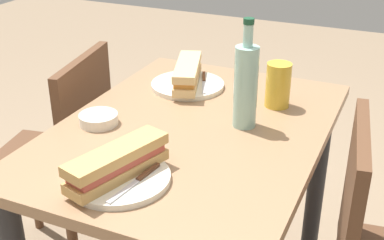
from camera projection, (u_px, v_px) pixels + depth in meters
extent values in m
cube|color=#997251|center=(192.00, 131.00, 1.42)|extent=(0.97, 0.70, 0.03)
cylinder|color=#262628|center=(169.00, 160.00, 2.04)|extent=(0.06, 0.06, 0.74)
cylinder|color=#262628|center=(315.00, 194.00, 1.83)|extent=(0.06, 0.06, 0.74)
cube|color=brown|center=(352.00, 202.00, 1.28)|extent=(0.38, 0.08, 0.40)
cube|color=brown|center=(44.00, 162.00, 1.86)|extent=(0.47, 0.47, 0.02)
cube|color=brown|center=(86.00, 115.00, 1.73)|extent=(0.38, 0.10, 0.40)
cylinder|color=brown|center=(33.00, 184.00, 2.16)|extent=(0.04, 0.04, 0.45)
cylinder|color=brown|center=(113.00, 195.00, 2.08)|extent=(0.04, 0.04, 0.45)
cylinder|color=silver|center=(119.00, 178.00, 1.16)|extent=(0.24, 0.24, 0.01)
cube|color=tan|center=(118.00, 171.00, 1.15)|extent=(0.27, 0.14, 0.02)
cube|color=#B74C3D|center=(117.00, 162.00, 1.14)|extent=(0.25, 0.13, 0.02)
cube|color=tan|center=(117.00, 154.00, 1.14)|extent=(0.27, 0.14, 0.02)
cube|color=silver|center=(123.00, 192.00, 1.10)|extent=(0.10, 0.03, 0.00)
cube|color=#59331E|center=(148.00, 172.00, 1.16)|extent=(0.08, 0.02, 0.01)
cylinder|color=silver|center=(188.00, 85.00, 1.67)|extent=(0.24, 0.24, 0.01)
cube|color=#DBB77A|center=(188.00, 79.00, 1.66)|extent=(0.26, 0.15, 0.02)
cube|color=#CC8438|center=(188.00, 73.00, 1.65)|extent=(0.24, 0.14, 0.02)
cube|color=#DBB77A|center=(187.00, 67.00, 1.64)|extent=(0.26, 0.15, 0.02)
cube|color=silver|center=(204.00, 88.00, 1.63)|extent=(0.10, 0.05, 0.00)
cube|color=#59331E|center=(204.00, 77.00, 1.71)|extent=(0.08, 0.04, 0.01)
cylinder|color=#99C6B7|center=(246.00, 87.00, 1.37)|extent=(0.06, 0.06, 0.23)
cylinder|color=#99C6B7|center=(248.00, 36.00, 1.31)|extent=(0.03, 0.03, 0.06)
cylinder|color=#19472D|center=(249.00, 21.00, 1.29)|extent=(0.03, 0.03, 0.02)
cylinder|color=gold|center=(278.00, 85.00, 1.51)|extent=(0.07, 0.07, 0.13)
cylinder|color=silver|center=(99.00, 119.00, 1.42)|extent=(0.11, 0.11, 0.03)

